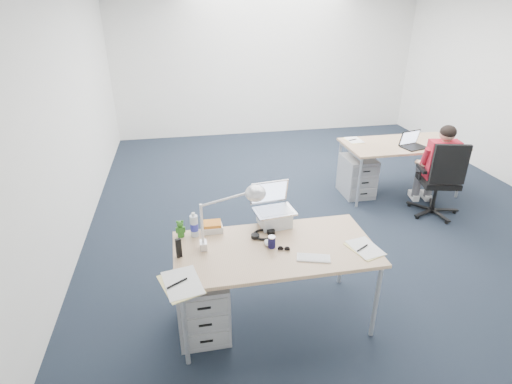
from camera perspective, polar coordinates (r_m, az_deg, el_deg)
floor at (r=5.44m, az=9.66°, el=-2.19°), size 7.00×7.00×0.00m
room at (r=4.89m, az=11.17°, el=15.87°), size 6.02×7.02×2.80m
desk_near at (r=3.24m, az=2.70°, el=-8.58°), size 1.60×0.80×0.73m
desk_far at (r=5.92m, az=20.11°, el=6.13°), size 1.60×0.80×0.73m
office_chair at (r=5.57m, az=24.37°, el=-0.26°), size 0.77×0.77×1.01m
seated_person at (r=5.60m, az=24.26°, el=3.30°), size 0.41×0.66×1.16m
drawer_pedestal_near at (r=3.41m, az=-7.60°, el=-15.44°), size 0.40×0.50×0.55m
drawer_pedestal_far at (r=5.81m, az=14.24°, el=2.25°), size 0.40×0.50×0.55m
silver_laptop at (r=3.43m, az=2.67°, el=-2.06°), size 0.37×0.31×0.36m
wireless_keyboard at (r=3.11m, az=8.21°, el=-9.29°), size 0.27×0.17×0.01m
computer_mouse at (r=3.24m, az=1.72°, el=-7.26°), size 0.06×0.10×0.03m
headphones at (r=3.35m, az=1.04°, el=-6.01°), size 0.26×0.23×0.04m
can_koozie at (r=3.19m, az=2.25°, el=-7.13°), size 0.08×0.08×0.10m
water_bottle at (r=3.34m, az=-8.84°, el=-4.59°), size 0.08×0.08×0.22m
bear_figurine at (r=3.37m, az=-10.75°, el=-5.13°), size 0.09×0.08×0.15m
book_stack at (r=3.43m, az=-6.32°, el=-4.96°), size 0.20×0.17×0.08m
cordless_phone at (r=3.12m, az=-10.98°, el=-7.87°), size 0.05×0.03×0.16m
papers_left at (r=2.88m, az=-10.72°, el=-12.82°), size 0.32×0.39×0.01m
papers_right at (r=3.30m, az=15.25°, el=-7.83°), size 0.26×0.32×0.01m
sunglasses at (r=3.18m, az=4.01°, el=-8.10°), size 0.11×0.07×0.02m
desk_lamp at (r=3.09m, az=-4.78°, el=-3.62°), size 0.50×0.33×0.54m
dark_laptop at (r=5.73m, az=21.84°, el=6.95°), size 0.38×0.37×0.23m
far_cup at (r=6.16m, az=21.47°, el=7.57°), size 0.09×0.09×0.09m
far_papers at (r=5.82m, az=13.80°, el=7.16°), size 0.21×0.29×0.01m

